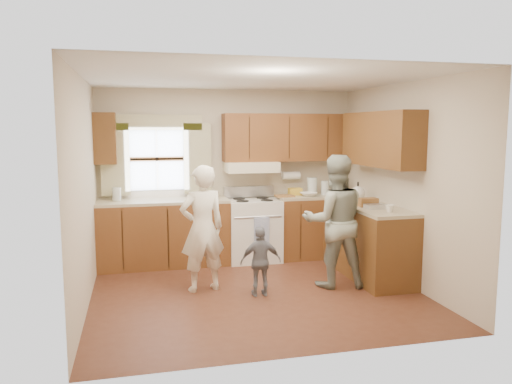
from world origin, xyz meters
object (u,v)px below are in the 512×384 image
object	(u,v)px
stove	(253,229)
child	(261,261)
woman_right	(335,221)
woman_left	(202,228)

from	to	relation	value
stove	child	bearing A→B (deg)	-99.85
stove	woman_right	distance (m)	1.62
woman_left	woman_right	bearing A→B (deg)	159.91
woman_left	child	bearing A→B (deg)	137.80
stove	child	xyz separation A→B (m)	(-0.27, -1.57, -0.06)
stove	woman_left	bearing A→B (deg)	-126.51
woman_left	child	size ratio (longest dim) A/B	1.86
stove	woman_left	world-z (taller)	woman_left
stove	woman_left	distance (m)	1.54
woman_right	child	distance (m)	1.06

